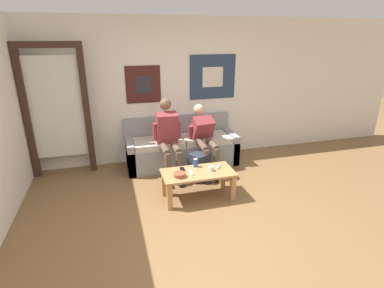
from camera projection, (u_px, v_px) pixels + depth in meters
name	position (u px, v px, depth m)	size (l,w,h in m)	color
ground_plane	(207.00, 238.00, 3.50)	(18.00, 18.00, 0.00)	brown
wall_back	(163.00, 92.00, 5.38)	(10.00, 0.07, 2.55)	white
door_frame	(56.00, 104.00, 4.76)	(1.00, 0.10, 2.15)	#382319
couch	(182.00, 148.00, 5.45)	(1.97, 0.73, 0.84)	gray
coffee_table	(198.00, 177.00, 4.27)	(1.03, 0.51, 0.41)	#B27F4C
person_seated_adult	(168.00, 136.00, 4.88)	(0.47, 0.81, 1.27)	brown
person_seated_teen	(204.00, 136.00, 5.09)	(0.47, 0.99, 1.10)	brown
backpack	(200.00, 167.00, 4.86)	(0.37, 0.37, 0.44)	#282D38
ceramic_bowl	(180.00, 174.00, 4.08)	(0.17, 0.17, 0.06)	brown
pillar_candle	(211.00, 168.00, 4.26)	(0.08, 0.08, 0.08)	silver
drink_can_blue	(196.00, 163.00, 4.38)	(0.07, 0.07, 0.12)	#28479E
game_controller_near_left	(192.00, 173.00, 4.18)	(0.04, 0.15, 0.03)	white
game_controller_near_right	(218.00, 167.00, 4.37)	(0.11, 0.14, 0.03)	white
cell_phone	(182.00, 169.00, 4.31)	(0.08, 0.14, 0.01)	black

